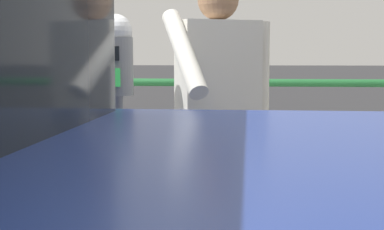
{
  "coord_description": "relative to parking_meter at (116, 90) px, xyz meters",
  "views": [
    {
      "loc": [
        0.94,
        -2.35,
        1.35
      ],
      "look_at": [
        0.68,
        0.5,
        1.05
      ],
      "focal_mm": 52.6,
      "sensor_mm": 36.0,
      "label": 1
    }
  ],
  "objects": [
    {
      "name": "pedestrian_at_meter",
      "position": [
        0.51,
        0.15,
        -0.13
      ],
      "size": [
        0.56,
        0.7,
        1.59
      ],
      "rotation": [
        0.0,
        0.0,
        -2.72
      ],
      "color": "#1E233F",
      "rests_on": "sidewalk_curb"
    },
    {
      "name": "background_railing",
      "position": [
        -0.3,
        1.65,
        -0.3
      ],
      "size": [
        24.06,
        0.06,
        1.02
      ],
      "color": "#1E602D",
      "rests_on": "sidewalk_curb"
    },
    {
      "name": "parking_meter",
      "position": [
        0.0,
        0.0,
        0.0
      ],
      "size": [
        0.18,
        0.19,
        1.4
      ],
      "rotation": [
        0.0,
        0.0,
        3.04
      ],
      "color": "slate",
      "rests_on": "sidewalk_curb"
    }
  ]
}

